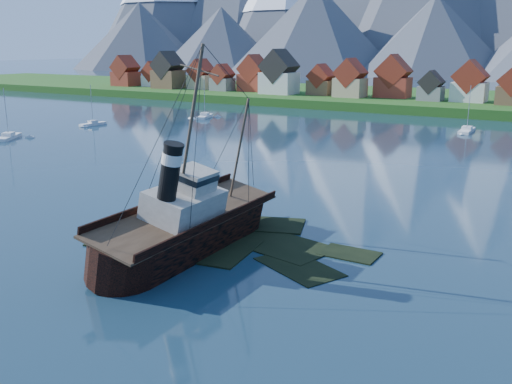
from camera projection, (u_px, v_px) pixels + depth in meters
The scene contains 10 objects.
ground at pixel (207, 244), 63.69m from camera, with size 1400.00×1400.00×0.00m, color #162D3F.
shoal at pixel (231, 244), 64.68m from camera, with size 31.71×21.24×1.14m.
shore_bank at pixel (482, 107), 205.05m from camera, with size 600.00×80.00×3.20m, color #164914.
seawall at pixel (460, 118), 173.45m from camera, with size 600.00×2.50×2.00m, color #3F3D38.
town at pixel (378, 81), 204.41m from camera, with size 250.96×16.69×17.30m.
tugboat_wreck at pixel (192, 221), 62.10m from camera, with size 6.85×29.50×23.38m.
sailboat_a at pixel (9, 138), 134.74m from camera, with size 7.62×9.91×12.39m.
sailboat_b at pixel (93, 124), 157.05m from camera, with size 2.67×8.19×11.67m.
sailboat_c at pixel (205, 117), 173.32m from camera, with size 5.99×10.47×13.18m.
sailboat_e at pixel (467, 131), 145.06m from camera, with size 2.90×10.68×12.32m.
Camera 1 is at (35.57, -48.90, 21.53)m, focal length 40.00 mm.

